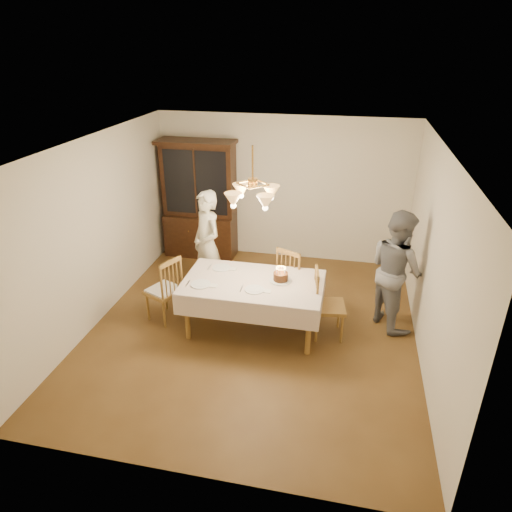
% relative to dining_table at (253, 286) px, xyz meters
% --- Properties ---
extents(ground, '(5.00, 5.00, 0.00)m').
position_rel_dining_table_xyz_m(ground, '(0.00, 0.00, -0.68)').
color(ground, '#503416').
rests_on(ground, ground).
extents(room_shell, '(5.00, 5.00, 5.00)m').
position_rel_dining_table_xyz_m(room_shell, '(0.00, 0.00, 0.90)').
color(room_shell, white).
rests_on(room_shell, ground).
extents(dining_table, '(1.90, 1.10, 0.76)m').
position_rel_dining_table_xyz_m(dining_table, '(0.00, 0.00, 0.00)').
color(dining_table, brown).
rests_on(dining_table, ground).
extents(china_hutch, '(1.38, 0.54, 2.16)m').
position_rel_dining_table_xyz_m(china_hutch, '(-1.49, 2.25, 0.36)').
color(china_hutch, black).
rests_on(china_hutch, ground).
extents(chair_far_side, '(0.57, 0.56, 1.00)m').
position_rel_dining_table_xyz_m(chair_far_side, '(0.47, 0.73, -0.24)').
color(chair_far_side, brown).
rests_on(chair_far_side, ground).
extents(chair_left_end, '(0.56, 0.57, 1.00)m').
position_rel_dining_table_xyz_m(chair_left_end, '(-1.31, -0.01, -0.23)').
color(chair_left_end, brown).
rests_on(chair_left_end, ground).
extents(chair_right_end, '(0.48, 0.50, 1.00)m').
position_rel_dining_table_xyz_m(chair_right_end, '(1.03, 0.07, -0.24)').
color(chair_right_end, brown).
rests_on(chair_right_end, ground).
extents(elderly_woman, '(0.74, 0.74, 1.72)m').
position_rel_dining_table_xyz_m(elderly_woman, '(-0.90, 0.81, 0.18)').
color(elderly_woman, beige).
rests_on(elderly_woman, ground).
extents(adult_in_grey, '(1.00, 1.05, 1.72)m').
position_rel_dining_table_xyz_m(adult_in_grey, '(1.90, 0.56, 0.18)').
color(adult_in_grey, slate).
rests_on(adult_in_grey, ground).
extents(birthday_cake, '(0.30, 0.30, 0.20)m').
position_rel_dining_table_xyz_m(birthday_cake, '(0.36, 0.10, 0.13)').
color(birthday_cake, white).
rests_on(birthday_cake, dining_table).
extents(place_setting_near_left, '(0.42, 0.27, 0.02)m').
position_rel_dining_table_xyz_m(place_setting_near_left, '(-0.66, -0.23, 0.08)').
color(place_setting_near_left, white).
rests_on(place_setting_near_left, dining_table).
extents(place_setting_near_right, '(0.40, 0.26, 0.02)m').
position_rel_dining_table_xyz_m(place_setting_near_right, '(0.08, -0.22, 0.08)').
color(place_setting_near_right, white).
rests_on(place_setting_near_right, dining_table).
extents(place_setting_far_left, '(0.40, 0.26, 0.02)m').
position_rel_dining_table_xyz_m(place_setting_far_left, '(-0.52, 0.29, 0.08)').
color(place_setting_far_left, white).
rests_on(place_setting_far_left, dining_table).
extents(chandelier, '(0.62, 0.62, 0.73)m').
position_rel_dining_table_xyz_m(chandelier, '(-0.00, -0.00, 1.29)').
color(chandelier, '#BF8C3F').
rests_on(chandelier, ground).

